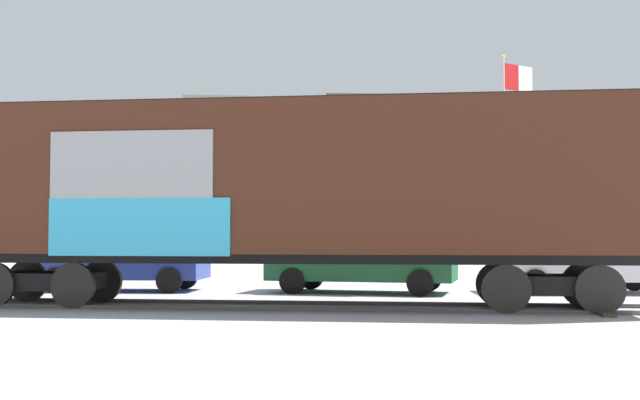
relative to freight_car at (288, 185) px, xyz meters
name	(u,v)px	position (x,y,z in m)	size (l,w,h in m)	color
ground_plane	(351,308)	(1.27, 0.00, -2.50)	(260.00, 260.00, 0.00)	#B2B5BC
track	(441,307)	(3.06, -0.11, -2.46)	(60.02, 4.02, 0.08)	#4C4742
freight_car	(288,185)	(0.00, 0.00, 0.00)	(14.70, 3.36, 4.29)	#472316
flagpole	(510,133)	(6.15, 10.87, 2.41)	(1.23, 1.00, 7.52)	silver
hillside	(379,197)	(1.22, 70.66, 3.16)	(117.51, 42.48, 15.53)	slate
parked_car_blue	(120,259)	(-5.04, 4.43, -1.66)	(4.35, 1.89, 1.64)	navy
parked_car_green	(361,258)	(1.34, 4.28, -1.63)	(4.94, 2.65, 1.74)	#1E5933
parked_car_white	(582,260)	(6.95, 4.61, -1.67)	(4.43, 2.14, 1.69)	silver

